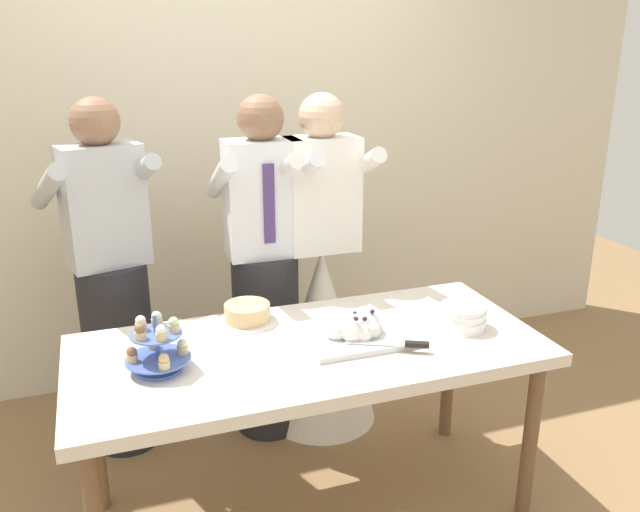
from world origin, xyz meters
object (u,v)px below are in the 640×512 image
at_px(dessert_table, 309,362).
at_px(cupcake_stand, 157,347).
at_px(main_cake_tray, 357,328).
at_px(round_cake, 247,314).
at_px(person_guest, 114,299).
at_px(person_groom, 265,289).
at_px(plate_stack, 463,316).
at_px(person_bride, 321,313).

xyz_separation_m(dessert_table, cupcake_stand, (-0.57, -0.02, 0.16)).
xyz_separation_m(main_cake_tray, round_cake, (-0.37, 0.29, -0.01)).
bearing_deg(person_guest, person_groom, -8.45).
xyz_separation_m(plate_stack, person_groom, (-0.63, 0.75, -0.08)).
bearing_deg(main_cake_tray, dessert_table, 176.01).
distance_m(cupcake_stand, main_cake_tray, 0.76).
xyz_separation_m(cupcake_stand, person_bride, (0.86, 0.70, -0.28)).
distance_m(cupcake_stand, round_cake, 0.49).
xyz_separation_m(cupcake_stand, plate_stack, (1.20, -0.04, -0.04)).
relative_size(main_cake_tray, person_guest, 0.25).
distance_m(cupcake_stand, person_guest, 0.82).
bearing_deg(person_bride, person_groom, 178.37).
distance_m(plate_stack, person_bride, 0.85).
distance_m(main_cake_tray, plate_stack, 0.45).
xyz_separation_m(plate_stack, person_bride, (-0.34, 0.74, -0.24)).
bearing_deg(cupcake_stand, plate_stack, -2.14).
relative_size(round_cake, person_groom, 0.14).
bearing_deg(round_cake, plate_stack, -22.78).
bearing_deg(dessert_table, cupcake_stand, -178.48).
relative_size(dessert_table, person_guest, 1.08).
relative_size(person_bride, person_guest, 1.00).
height_order(cupcake_stand, person_bride, person_bride).
xyz_separation_m(person_groom, person_bride, (0.28, -0.01, -0.16)).
distance_m(dessert_table, round_cake, 0.35).
distance_m(round_cake, person_groom, 0.45).
height_order(main_cake_tray, round_cake, main_cake_tray).
relative_size(dessert_table, person_groom, 1.08).
height_order(main_cake_tray, plate_stack, main_cake_tray).
height_order(dessert_table, main_cake_tray, main_cake_tray).
height_order(dessert_table, round_cake, round_cake).
height_order(round_cake, person_groom, person_groom).
bearing_deg(round_cake, dessert_table, -57.92).
height_order(cupcake_stand, main_cake_tray, cupcake_stand).
bearing_deg(cupcake_stand, person_bride, 39.15).
bearing_deg(person_guest, plate_stack, -32.86).
distance_m(dessert_table, cupcake_stand, 0.59).
xyz_separation_m(dessert_table, person_bride, (0.29, 0.68, -0.12)).
distance_m(dessert_table, plate_stack, 0.65).
height_order(cupcake_stand, person_guest, person_guest).
bearing_deg(person_groom, person_bride, -1.63).
bearing_deg(person_groom, round_cake, -114.04).
bearing_deg(round_cake, cupcake_stand, -142.93).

